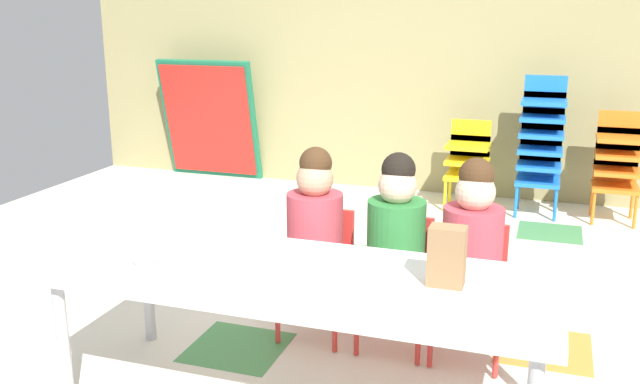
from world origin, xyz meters
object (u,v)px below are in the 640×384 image
at_px(seated_child_far_right, 472,242).
at_px(paper_plate_center_table, 289,263).
at_px(seated_child_near_camera, 316,226).
at_px(kid_chair_orange_stack, 617,160).
at_px(kid_chair_yellow_stack, 468,158).
at_px(paper_bag_brown, 447,256).
at_px(kid_chair_blue_stack, 541,139).
at_px(folded_activity_table, 210,120).
at_px(seated_child_middle_seat, 396,234).
at_px(donut_powdered_on_plate, 145,259).
at_px(paper_plate_near_edge, 146,263).
at_px(craft_table, 301,283).

distance_m(seated_child_far_right, paper_plate_center_table, 0.83).
bearing_deg(seated_child_near_camera, kid_chair_orange_stack, 59.25).
height_order(kid_chair_yellow_stack, paper_bag_brown, paper_bag_brown).
xyz_separation_m(kid_chair_blue_stack, folded_activity_table, (-2.88, 0.23, -0.04)).
xyz_separation_m(folded_activity_table, paper_bag_brown, (2.63, -3.24, 0.14)).
relative_size(kid_chair_blue_stack, paper_plate_center_table, 5.78).
xyz_separation_m(seated_child_middle_seat, folded_activity_table, (-2.33, 2.70, -0.02)).
relative_size(kid_chair_yellow_stack, donut_powdered_on_plate, 6.55).
relative_size(kid_chair_yellow_stack, paper_plate_center_table, 3.78).
bearing_deg(seated_child_far_right, seated_child_near_camera, 180.00).
relative_size(seated_child_middle_seat, kid_chair_orange_stack, 1.15).
height_order(seated_child_middle_seat, paper_plate_near_edge, seated_child_middle_seat).
relative_size(kid_chair_yellow_stack, kid_chair_blue_stack, 0.65).
xyz_separation_m(seated_child_far_right, kid_chair_yellow_stack, (-0.31, 2.47, -0.16)).
relative_size(folded_activity_table, paper_bag_brown, 4.94).
bearing_deg(craft_table, seated_child_near_camera, 103.64).
bearing_deg(kid_chair_orange_stack, seated_child_middle_seat, -113.76).
height_order(folded_activity_table, paper_plate_near_edge, folded_activity_table).
xyz_separation_m(seated_child_far_right, paper_bag_brown, (-0.03, -0.54, 0.12)).
xyz_separation_m(kid_chair_orange_stack, paper_plate_near_edge, (-1.93, -3.18, 0.11)).
bearing_deg(seated_child_near_camera, kid_chair_yellow_stack, 80.77).
relative_size(kid_chair_blue_stack, donut_powdered_on_plate, 10.01).
relative_size(seated_child_far_right, donut_powdered_on_plate, 8.83).
bearing_deg(seated_child_middle_seat, seated_child_far_right, 0.00).
distance_m(kid_chair_orange_stack, paper_plate_center_table, 3.30).
distance_m(craft_table, donut_powdered_on_plate, 0.62).
bearing_deg(paper_bag_brown, paper_plate_near_edge, -171.66).
bearing_deg(craft_table, paper_bag_brown, 5.43).
relative_size(seated_child_far_right, paper_plate_near_edge, 5.10).
height_order(kid_chair_blue_stack, paper_plate_center_table, kid_chair_blue_stack).
height_order(seated_child_near_camera, kid_chair_orange_stack, seated_child_near_camera).
relative_size(paper_plate_near_edge, donut_powdered_on_plate, 1.73).
bearing_deg(folded_activity_table, kid_chair_blue_stack, -4.63).
height_order(kid_chair_blue_stack, donut_powdered_on_plate, kid_chair_blue_stack).
bearing_deg(paper_plate_center_table, craft_table, -43.26).
bearing_deg(seated_child_near_camera, paper_plate_center_table, -82.43).
bearing_deg(kid_chair_orange_stack, seated_child_far_right, -106.96).
bearing_deg(kid_chair_blue_stack, paper_bag_brown, -94.70).
bearing_deg(kid_chair_yellow_stack, kid_chair_blue_stack, 0.11).
height_order(seated_child_near_camera, folded_activity_table, folded_activity_table).
relative_size(seated_child_middle_seat, seated_child_far_right, 1.00).
distance_m(craft_table, paper_plate_center_table, 0.11).
xyz_separation_m(seated_child_near_camera, kid_chair_yellow_stack, (0.40, 2.47, -0.16)).
relative_size(seated_child_near_camera, kid_chair_blue_stack, 0.88).
distance_m(kid_chair_blue_stack, paper_bag_brown, 3.02).
relative_size(kid_chair_yellow_stack, kid_chair_orange_stack, 0.85).
bearing_deg(seated_child_far_right, kid_chair_orange_stack, 73.04).
bearing_deg(seated_child_far_right, folded_activity_table, 134.58).
distance_m(seated_child_middle_seat, seated_child_far_right, 0.33).
xyz_separation_m(kid_chair_yellow_stack, kid_chair_orange_stack, (1.07, 0.00, 0.06)).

